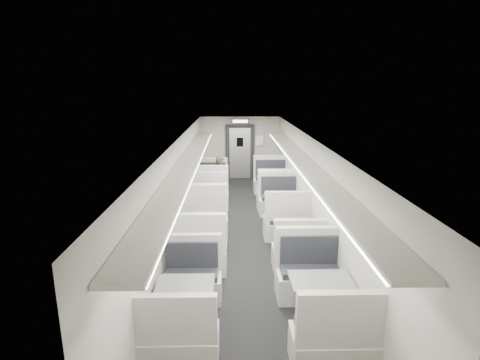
{
  "coord_description": "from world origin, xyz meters",
  "views": [
    {
      "loc": [
        -0.3,
        -8.29,
        3.55
      ],
      "look_at": [
        -0.1,
        1.1,
        1.17
      ],
      "focal_mm": 28.0,
      "sensor_mm": 36.0,
      "label": 1
    }
  ],
  "objects_px": {
    "booth_left_d": "(186,304)",
    "booth_right_d": "(320,303)",
    "passenger": "(221,180)",
    "exit_sign": "(240,121)",
    "booth_right_b": "(282,210)",
    "vestibule_door": "(240,152)",
    "booth_right_c": "(292,236)",
    "booth_left_c": "(200,234)",
    "booth_left_b": "(207,204)",
    "booth_left_a": "(210,188)",
    "booth_right_a": "(273,187)"
  },
  "relations": [
    {
      "from": "booth_right_c",
      "to": "passenger",
      "type": "bearing_deg",
      "value": 114.74
    },
    {
      "from": "booth_left_b",
      "to": "booth_right_c",
      "type": "xyz_separation_m",
      "value": [
        2.0,
        -2.12,
        -0.06
      ]
    },
    {
      "from": "booth_right_c",
      "to": "booth_left_c",
      "type": "bearing_deg",
      "value": 179.02
    },
    {
      "from": "booth_left_d",
      "to": "vestibule_door",
      "type": "distance_m",
      "value": 9.31
    },
    {
      "from": "booth_left_b",
      "to": "booth_left_d",
      "type": "relative_size",
      "value": 1.14
    },
    {
      "from": "booth_left_c",
      "to": "exit_sign",
      "type": "height_order",
      "value": "exit_sign"
    },
    {
      "from": "vestibule_door",
      "to": "booth_right_b",
      "type": "bearing_deg",
      "value": -78.76
    },
    {
      "from": "vestibule_door",
      "to": "exit_sign",
      "type": "xyz_separation_m",
      "value": [
        0.0,
        -0.49,
        1.24
      ]
    },
    {
      "from": "booth_right_b",
      "to": "vestibule_door",
      "type": "relative_size",
      "value": 1.07
    },
    {
      "from": "booth_left_b",
      "to": "booth_right_c",
      "type": "relative_size",
      "value": 1.15
    },
    {
      "from": "booth_left_b",
      "to": "exit_sign",
      "type": "height_order",
      "value": "exit_sign"
    },
    {
      "from": "booth_left_d",
      "to": "vestibule_door",
      "type": "height_order",
      "value": "vestibule_door"
    },
    {
      "from": "booth_left_a",
      "to": "booth_right_b",
      "type": "height_order",
      "value": "booth_right_b"
    },
    {
      "from": "booth_left_b",
      "to": "booth_right_b",
      "type": "bearing_deg",
      "value": -14.17
    },
    {
      "from": "passenger",
      "to": "exit_sign",
      "type": "distance_m",
      "value": 3.07
    },
    {
      "from": "booth_left_b",
      "to": "passenger",
      "type": "xyz_separation_m",
      "value": [
        0.34,
        1.48,
        0.3
      ]
    },
    {
      "from": "booth_left_d",
      "to": "booth_right_d",
      "type": "xyz_separation_m",
      "value": [
        2.0,
        -0.06,
        0.03
      ]
    },
    {
      "from": "booth_right_c",
      "to": "exit_sign",
      "type": "xyz_separation_m",
      "value": [
        -1.0,
        6.16,
        1.92
      ]
    },
    {
      "from": "booth_left_c",
      "to": "booth_right_a",
      "type": "height_order",
      "value": "booth_left_c"
    },
    {
      "from": "booth_right_a",
      "to": "booth_right_d",
      "type": "xyz_separation_m",
      "value": [
        0.0,
        -6.44,
        -0.02
      ]
    },
    {
      "from": "passenger",
      "to": "booth_right_a",
      "type": "bearing_deg",
      "value": -12.84
    },
    {
      "from": "booth_left_d",
      "to": "booth_right_d",
      "type": "distance_m",
      "value": 2.0
    },
    {
      "from": "passenger",
      "to": "booth_right_c",
      "type": "bearing_deg",
      "value": -84.79
    },
    {
      "from": "booth_left_c",
      "to": "booth_right_d",
      "type": "bearing_deg",
      "value": -53.26
    },
    {
      "from": "passenger",
      "to": "booth_left_a",
      "type": "bearing_deg",
      "value": 127.86
    },
    {
      "from": "booth_right_c",
      "to": "passenger",
      "type": "xyz_separation_m",
      "value": [
        -1.66,
        3.6,
        0.36
      ]
    },
    {
      "from": "booth_right_b",
      "to": "booth_right_d",
      "type": "relative_size",
      "value": 1.0
    },
    {
      "from": "booth_right_a",
      "to": "booth_right_c",
      "type": "xyz_separation_m",
      "value": [
        0.0,
        -3.8,
        -0.05
      ]
    },
    {
      "from": "booth_right_a",
      "to": "vestibule_door",
      "type": "distance_m",
      "value": 3.09
    },
    {
      "from": "booth_left_b",
      "to": "vestibule_door",
      "type": "xyz_separation_m",
      "value": [
        1.0,
        4.53,
        0.62
      ]
    },
    {
      "from": "booth_left_a",
      "to": "booth_right_a",
      "type": "distance_m",
      "value": 2.0
    },
    {
      "from": "booth_right_c",
      "to": "vestibule_door",
      "type": "relative_size",
      "value": 0.97
    },
    {
      "from": "booth_right_d",
      "to": "vestibule_door",
      "type": "distance_m",
      "value": 9.37
    },
    {
      "from": "booth_right_c",
      "to": "exit_sign",
      "type": "relative_size",
      "value": 3.29
    },
    {
      "from": "booth_right_c",
      "to": "passenger",
      "type": "height_order",
      "value": "passenger"
    },
    {
      "from": "booth_right_c",
      "to": "booth_right_d",
      "type": "xyz_separation_m",
      "value": [
        0.0,
        -2.64,
        0.04
      ]
    },
    {
      "from": "booth_right_b",
      "to": "exit_sign",
      "type": "height_order",
      "value": "exit_sign"
    },
    {
      "from": "booth_left_a",
      "to": "booth_right_d",
      "type": "bearing_deg",
      "value": -72.81
    },
    {
      "from": "booth_left_c",
      "to": "booth_left_a",
      "type": "bearing_deg",
      "value": 90.0
    },
    {
      "from": "booth_left_b",
      "to": "passenger",
      "type": "relative_size",
      "value": 1.62
    },
    {
      "from": "booth_right_a",
      "to": "vestibule_door",
      "type": "bearing_deg",
      "value": 109.32
    },
    {
      "from": "booth_left_a",
      "to": "vestibule_door",
      "type": "distance_m",
      "value": 3.07
    },
    {
      "from": "booth_right_d",
      "to": "booth_left_a",
      "type": "bearing_deg",
      "value": 107.19
    },
    {
      "from": "booth_left_c",
      "to": "booth_left_d",
      "type": "xyz_separation_m",
      "value": [
        0.0,
        -2.62,
        -0.05
      ]
    },
    {
      "from": "booth_left_c",
      "to": "exit_sign",
      "type": "relative_size",
      "value": 3.8
    },
    {
      "from": "booth_right_d",
      "to": "booth_left_c",
      "type": "bearing_deg",
      "value": 126.74
    },
    {
      "from": "booth_right_a",
      "to": "exit_sign",
      "type": "bearing_deg",
      "value": 112.93
    },
    {
      "from": "booth_right_c",
      "to": "booth_left_b",
      "type": "bearing_deg",
      "value": 133.28
    },
    {
      "from": "booth_right_d",
      "to": "exit_sign",
      "type": "relative_size",
      "value": 3.62
    },
    {
      "from": "booth_left_d",
      "to": "booth_right_b",
      "type": "xyz_separation_m",
      "value": [
        2.0,
        4.2,
        0.03
      ]
    }
  ]
}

